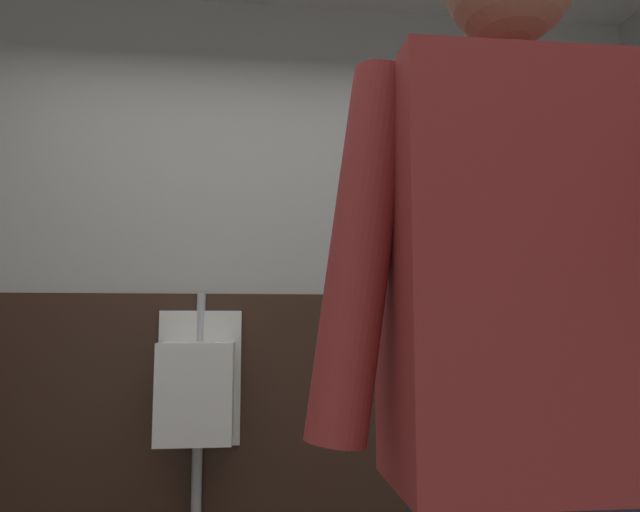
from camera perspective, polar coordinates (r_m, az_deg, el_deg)
wall_back at (r=3.11m, az=-7.76°, el=-0.68°), size 4.92×0.12×2.80m
wainscot_band_back at (r=3.06m, az=-8.03°, el=-15.29°), size 4.32×0.03×1.24m
urinal_solo at (r=2.90m, az=-11.75°, el=-12.51°), size 0.40×0.34×1.24m
person at (r=0.93m, az=19.43°, el=-10.71°), size 0.62×0.60×1.73m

